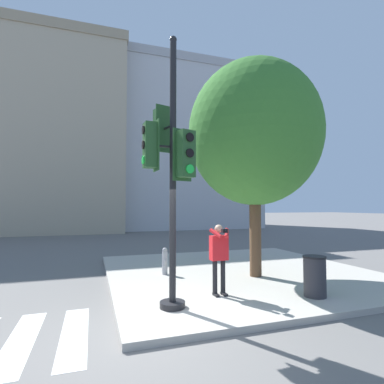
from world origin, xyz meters
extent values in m
plane|color=slate|center=(0.00, 0.00, 0.00)|extent=(160.00, 160.00, 0.00)
cube|color=#ADA89E|center=(3.50, 3.50, 0.07)|extent=(8.00, 8.00, 0.13)
cube|color=silver|center=(-1.20, 0.43, 0.00)|extent=(0.43, 2.49, 0.01)
cube|color=silver|center=(-2.00, 0.43, 0.00)|extent=(0.43, 2.49, 0.01)
cylinder|color=black|center=(0.61, 0.79, 0.19)|extent=(0.51, 0.51, 0.12)
cylinder|color=black|center=(0.61, 0.79, 2.92)|extent=(0.14, 0.14, 5.34)
sphere|color=black|center=(0.61, 0.79, 5.64)|extent=(0.15, 0.15, 0.15)
cylinder|color=black|center=(0.54, 1.00, 3.82)|extent=(0.13, 0.29, 0.05)
cube|color=#234C23|center=(0.47, 1.25, 3.82)|extent=(0.36, 0.32, 0.90)
cube|color=#234C23|center=(0.51, 1.12, 3.82)|extent=(0.41, 0.14, 1.02)
cylinder|color=black|center=(0.43, 1.38, 4.12)|extent=(0.17, 0.08, 0.17)
cylinder|color=black|center=(0.43, 1.38, 3.82)|extent=(0.17, 0.08, 0.17)
cylinder|color=green|center=(0.43, 1.38, 3.52)|extent=(0.17, 0.08, 0.17)
cylinder|color=black|center=(0.67, 0.59, 3.16)|extent=(0.13, 0.29, 0.05)
cube|color=#234C23|center=(0.74, 0.33, 3.16)|extent=(0.36, 0.32, 0.90)
cube|color=#234C23|center=(0.71, 0.46, 3.16)|extent=(0.41, 0.14, 1.02)
cylinder|color=black|center=(0.78, 0.20, 3.46)|extent=(0.17, 0.08, 0.17)
cylinder|color=black|center=(0.78, 0.20, 3.16)|extent=(0.17, 0.08, 0.17)
cylinder|color=green|center=(0.78, 0.20, 2.86)|extent=(0.17, 0.08, 0.17)
cylinder|color=black|center=(0.39, 0.78, 3.37)|extent=(0.29, 0.06, 0.05)
cube|color=#234C23|center=(0.13, 0.77, 3.37)|extent=(0.25, 0.31, 0.90)
cube|color=#234C23|center=(0.26, 0.78, 3.37)|extent=(0.04, 0.42, 1.02)
cylinder|color=black|center=(-0.01, 0.77, 3.67)|extent=(0.04, 0.17, 0.17)
cylinder|color=black|center=(-0.01, 0.77, 3.37)|extent=(0.04, 0.17, 0.17)
cylinder|color=green|center=(-0.01, 0.77, 3.07)|extent=(0.04, 0.17, 0.17)
cube|color=black|center=(1.74, 1.23, 0.16)|extent=(0.09, 0.24, 0.05)
cube|color=black|center=(1.94, 1.23, 0.16)|extent=(0.09, 0.24, 0.05)
cylinder|color=black|center=(1.74, 1.29, 0.53)|extent=(0.11, 0.11, 0.79)
cylinder|color=black|center=(1.94, 1.29, 0.53)|extent=(0.11, 0.11, 0.79)
cube|color=red|center=(1.84, 1.29, 1.20)|extent=(0.40, 0.22, 0.56)
sphere|color=tan|center=(1.84, 1.29, 1.64)|extent=(0.19, 0.19, 0.19)
cube|color=black|center=(1.84, 0.98, 1.62)|extent=(0.12, 0.10, 0.09)
cylinder|color=black|center=(1.84, 0.91, 1.62)|extent=(0.06, 0.08, 0.06)
cylinder|color=red|center=(1.71, 1.15, 1.55)|extent=(0.23, 0.35, 0.22)
cylinder|color=red|center=(1.98, 1.15, 1.55)|extent=(0.23, 0.35, 0.22)
cylinder|color=brown|center=(3.59, 2.64, 1.55)|extent=(0.34, 0.34, 2.84)
ellipsoid|color=#38752D|center=(3.59, 2.64, 4.34)|extent=(3.90, 3.90, 4.29)
cylinder|color=#99999E|center=(1.14, 3.71, 0.46)|extent=(0.16, 0.16, 0.67)
sphere|color=#99999E|center=(1.14, 3.71, 0.85)|extent=(0.15, 0.15, 0.15)
cylinder|color=#99999E|center=(1.14, 3.59, 0.54)|extent=(0.07, 0.06, 0.07)
cylinder|color=#2D2D33|center=(3.83, 0.48, 0.56)|extent=(0.48, 0.48, 0.86)
cylinder|color=black|center=(3.83, 0.48, 1.02)|extent=(0.51, 0.51, 0.04)
cube|color=tan|center=(-6.53, 24.41, 7.75)|extent=(16.17, 11.22, 15.49)
cube|color=gray|center=(-6.53, 24.41, 15.89)|extent=(16.37, 11.42, 0.80)
cube|color=#BCBCC1|center=(7.17, 25.91, 7.74)|extent=(15.89, 11.06, 15.48)
cube|color=#A3A3A8|center=(7.17, 25.91, 15.88)|extent=(16.09, 11.26, 0.80)
camera|label=1|loc=(-0.95, -5.10, 2.16)|focal=28.00mm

